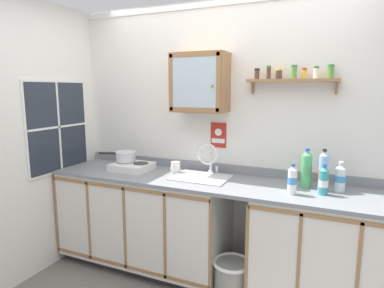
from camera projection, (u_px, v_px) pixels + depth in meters
back_wall at (226, 137)px, 3.11m from camera, size 3.69×0.07×2.52m
side_wall_left at (24, 141)px, 2.91m from camera, size 0.05×3.39×2.52m
lower_cabinet_run at (144, 219)px, 3.22m from camera, size 1.65×0.64×0.91m
lower_cabinet_run_right at (328, 254)px, 2.55m from camera, size 1.15×0.64×0.91m
countertop at (213, 182)px, 2.86m from camera, size 3.05×0.67×0.03m
backsplash at (224, 168)px, 3.13m from camera, size 3.05×0.02×0.08m
sink at (202, 180)px, 2.95m from camera, size 0.50×0.42×0.44m
hot_plate_stove at (132, 167)px, 3.21m from camera, size 0.36×0.32×0.07m
saucepan at (125, 156)px, 3.25m from camera, size 0.37×0.20×0.10m
bottle_soda_green_0 at (306, 169)px, 2.63m from camera, size 0.08×0.08×0.32m
bottle_opaque_white_1 at (292, 180)px, 2.47m from camera, size 0.07×0.07×0.24m
bottle_detergent_teal_2 at (324, 181)px, 2.46m from camera, size 0.07×0.07×0.24m
bottle_water_clear_3 at (340, 178)px, 2.53m from camera, size 0.08×0.08×0.24m
bottle_water_blue_4 at (323, 172)px, 2.54m from camera, size 0.08×0.08×0.33m
mug at (176, 167)px, 3.09m from camera, size 0.09×0.13×0.11m
wall_cabinet at (200, 83)px, 2.96m from camera, size 0.50×0.30×0.53m
spice_shelf at (293, 78)px, 2.70m from camera, size 0.74×0.14×0.23m
warning_sign at (218, 135)px, 3.11m from camera, size 0.15×0.01×0.23m
window at (58, 127)px, 3.22m from camera, size 0.03×0.76×0.90m
trash_bin at (232, 279)px, 2.70m from camera, size 0.32×0.32×0.34m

